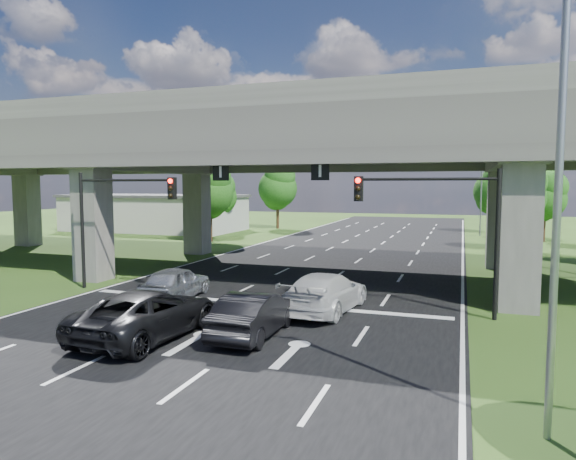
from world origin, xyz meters
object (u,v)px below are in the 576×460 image
Objects in this scene: streetlight_far at (483,179)px; car_white at (326,292)px; streetlight_near at (538,161)px; car_silver at (176,283)px; car_trailing at (148,314)px; signal_left at (116,208)px; signal_right at (440,214)px; streetlight_beyond at (477,181)px; car_dark at (254,314)px.

streetlight_far reaches higher than car_white.
streetlight_near is 1.77× the size of car_white.
car_trailing is (2.25, -5.58, 0.06)m from car_silver.
signal_right is at bearing 0.00° from signal_left.
streetlight_far is at bearing -102.12° from car_white.
car_white is (-6.79, -37.00, -5.00)m from streetlight_beyond.
car_white is (7.22, 0.00, 0.04)m from car_silver.
streetlight_near and streetlight_far have the same top height.
streetlight_far is 2.10× the size of car_dark.
car_silver is 0.81× the size of car_white.
car_trailing is at bearing -113.86° from streetlight_far.
streetlight_beyond is at bearing 90.00° from streetlight_far.
car_white is at bearing -107.92° from streetlight_far.
car_white is (1.51, 4.23, 0.04)m from car_dark.
signal_right is 0.60× the size of streetlight_beyond.
streetlight_beyond is 2.19× the size of car_silver.
car_white is 0.94× the size of car_trailing.
car_silver is (-14.01, -37.00, -5.04)m from streetlight_beyond.
streetlight_beyond is (2.27, 36.06, 1.66)m from signal_right.
streetlight_near is (17.92, -9.94, 1.66)m from signal_left.
car_silver is 7.11m from car_dark.
streetlight_far is (2.27, 20.06, 1.66)m from signal_right.
signal_left reaches higher than car_trailing.
streetlight_beyond is 42.35m from car_dark.
car_dark is (-8.30, -25.23, -5.03)m from streetlight_far.
car_silver is 0.76× the size of car_trailing.
signal_right is 20.25m from streetlight_far.
car_dark is 0.79× the size of car_trailing.
streetlight_near is 1.00× the size of streetlight_beyond.
streetlight_near is at bearing 132.84° from car_white.
car_silver is 0.96× the size of car_dark.
car_trailing is (6.17, -6.52, -3.32)m from signal_left.
streetlight_far is 29.49m from car_trailing.
signal_right is 0.60× the size of streetlight_far.
signal_right is at bearing -142.45° from car_trailing.
signal_left is 0.60× the size of streetlight_far.
car_white is at bearing -128.63° from car_trailing.
car_trailing is at bearing -145.47° from signal_right.
streetlight_near is 17.40m from car_silver.
streetlight_far is 27.03m from car_dark.
signal_right is at bearing -179.42° from car_silver.
streetlight_near is at bearing -77.12° from signal_right.
car_silver is (-14.01, 9.00, -5.04)m from streetlight_near.
signal_left is at bearing -131.78° from streetlight_far.
streetlight_near is at bearing -90.00° from streetlight_far.
streetlight_near is at bearing 143.27° from car_silver.
signal_left reaches higher than car_white.
streetlight_beyond reaches higher than signal_left.
car_trailing reaches higher than car_dark.
signal_left is at bearing -28.83° from car_dark.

